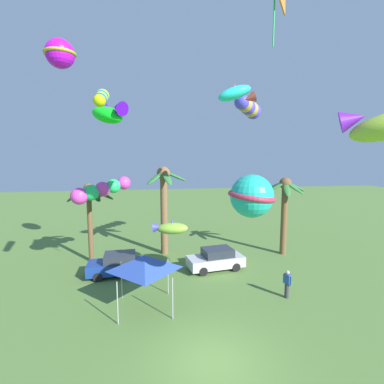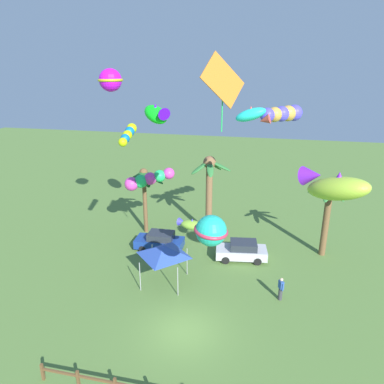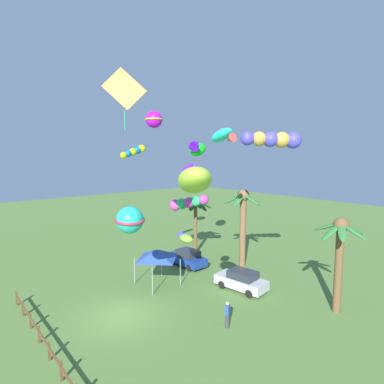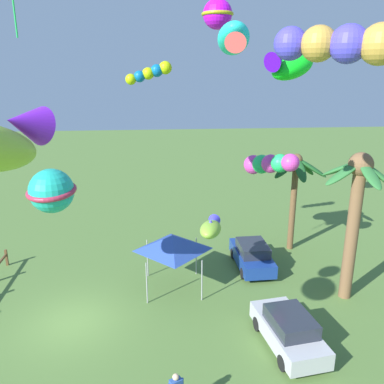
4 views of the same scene
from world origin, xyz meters
TOP-DOWN VIEW (x-y plane):
  - ground_plane at (0.00, 0.00)m, footprint 120.00×120.00m
  - palm_tree_0 at (8.64, 11.07)m, footprint 3.38×3.25m
  - palm_tree_1 at (-6.52, 11.98)m, footprint 3.59×3.69m
  - palm_tree_2 at (-0.92, 12.82)m, footprint 3.42×3.44m
  - parked_car_0 at (2.41, 8.87)m, footprint 4.10×2.23m
  - parked_car_1 at (-4.29, 9.01)m, footprint 3.95×1.83m
  - spectator_0 at (5.31, 4.25)m, footprint 0.37×0.50m
  - festival_tent at (-2.54, 4.54)m, footprint 2.86×2.86m
  - kite_diamond_0 at (1.85, -0.33)m, footprint 1.68×1.84m
  - kite_fish_1 at (-4.76, 10.64)m, footprint 3.14×3.48m
  - kite_ball_2 at (-6.80, 7.23)m, footprint 2.22×2.22m
  - kite_tube_3 at (4.67, 9.19)m, footprint 2.83×3.62m
  - kite_fish_4 at (6.95, 0.25)m, footprint 3.50×2.97m
  - kite_fish_5 at (-1.05, 6.21)m, footprint 2.17×1.42m
  - kite_tube_6 at (-5.45, 9.99)m, footprint 3.80×2.24m
  - kite_tube_7 at (-4.28, 3.68)m, footprint 0.64×2.21m
  - kite_fish_8 at (2.81, 6.25)m, footprint 2.37×1.25m
  - kite_ball_9 at (1.40, 0.07)m, footprint 2.20×2.20m

SIDE VIEW (x-z plane):
  - ground_plane at x=0.00m, z-range 0.00..0.00m
  - parked_car_0 at x=2.41m, z-range 0.00..1.51m
  - parked_car_1 at x=-4.29m, z-range 0.00..1.51m
  - spectator_0 at x=5.31m, z-range 0.02..1.61m
  - festival_tent at x=-2.54m, z-range 1.04..3.89m
  - kite_fish_5 at x=-1.05m, z-range 3.37..4.23m
  - palm_tree_0 at x=8.64m, z-range 1.35..7.63m
  - palm_tree_1 at x=-6.52m, z-range 1.62..7.60m
  - palm_tree_2 at x=-0.92m, z-range 1.43..8.59m
  - kite_tube_6 at x=-5.45m, z-range 4.80..6.53m
  - kite_ball_9 at x=1.40m, z-range 5.65..7.25m
  - kite_fish_4 at x=6.95m, z-range 8.28..10.05m
  - kite_tube_7 at x=-4.28m, z-range 9.93..11.02m
  - kite_fish_1 at x=-4.76m, z-range 9.91..11.70m
  - kite_tube_3 at x=4.67m, z-range 10.66..11.81m
  - kite_fish_8 at x=2.81m, z-range 10.81..12.11m
  - kite_ball_2 at x=-6.80m, z-range 12.63..14.16m
  - kite_diamond_0 at x=1.85m, z-range 11.99..15.35m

